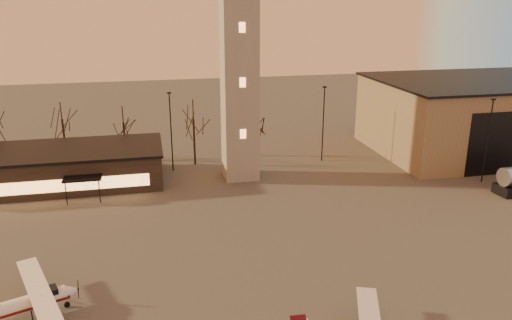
# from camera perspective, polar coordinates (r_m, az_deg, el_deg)

# --- Properties ---
(control_tower) EXTENTS (6.80, 6.80, 32.60)m
(control_tower) POSITION_cam_1_polar(r_m,az_deg,el_deg) (58.27, -1.95, 13.37)
(control_tower) COLOR gray
(control_tower) RESTS_ON ground
(hangar) EXTENTS (30.60, 20.60, 10.30)m
(hangar) POSITION_cam_1_polar(r_m,az_deg,el_deg) (78.39, 24.49, 4.70)
(hangar) COLOR #8F7A5D
(hangar) RESTS_ON ground
(terminal) EXTENTS (25.40, 12.20, 4.30)m
(terminal) POSITION_cam_1_polar(r_m,az_deg,el_deg) (63.10, -22.20, -0.77)
(terminal) COLOR black
(terminal) RESTS_ON ground
(light_poles) EXTENTS (58.50, 12.25, 10.14)m
(light_poles) POSITION_cam_1_polar(r_m,az_deg,el_deg) (61.18, -1.56, 3.21)
(light_poles) COLOR black
(light_poles) RESTS_ON ground
(tree_row) EXTENTS (37.20, 9.20, 8.80)m
(tree_row) POSITION_cam_1_polar(r_m,az_deg,el_deg) (68.05, -14.75, 4.60)
(tree_row) COLOR black
(tree_row) RESTS_ON ground
(cessna_rear) EXTENTS (8.24, 10.04, 2.83)m
(cessna_rear) POSITION_cam_1_polar(r_m,az_deg,el_deg) (38.79, -23.89, -14.86)
(cessna_rear) COLOR white
(cessna_rear) RESTS_ON ground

